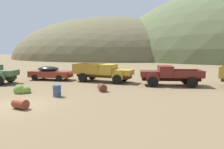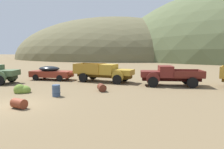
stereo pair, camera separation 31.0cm
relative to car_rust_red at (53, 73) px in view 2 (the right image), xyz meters
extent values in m
plane|color=brown|center=(3.81, -10.35, -0.82)|extent=(300.00, 300.00, 0.00)
ellipsoid|color=brown|center=(-12.01, 67.25, -0.82)|extent=(85.79, 67.86, 34.95)
cube|color=#47603D|center=(-2.82, -3.68, 0.30)|extent=(2.13, 2.11, 0.55)
cube|color=#B7B2A8|center=(-2.01, -3.49, 0.27)|extent=(0.35, 1.19, 0.44)
cylinder|color=#47603D|center=(-2.81, -4.75, -0.06)|extent=(1.21, 0.45, 1.20)
cylinder|color=#47603D|center=(-3.28, -2.72, -0.06)|extent=(1.21, 0.45, 1.20)
cylinder|color=black|center=(-2.80, -4.80, -0.34)|extent=(1.00, 0.49, 0.96)
cylinder|color=black|center=(-3.30, -2.67, -0.34)|extent=(1.00, 0.49, 0.96)
cube|color=maroon|center=(-0.14, -0.01, -0.14)|extent=(4.81, 2.12, 0.68)
ellipsoid|color=black|center=(-0.42, -0.02, 0.46)|extent=(2.53, 1.78, 0.57)
ellipsoid|color=maroon|center=(1.98, 0.10, -0.07)|extent=(1.11, 1.56, 0.61)
cylinder|color=black|center=(1.37, -0.88, -0.48)|extent=(0.69, 0.23, 0.68)
cylinder|color=black|center=(1.27, 1.01, -0.48)|extent=(0.69, 0.23, 0.68)
cylinder|color=black|center=(-1.56, -1.02, -0.48)|extent=(0.69, 0.23, 0.68)
cylinder|color=black|center=(-1.65, 0.87, -0.48)|extent=(0.69, 0.23, 0.68)
cube|color=#593D12|center=(6.11, 0.18, -0.16)|extent=(6.16, 1.74, 0.36)
cube|color=#B28928|center=(8.34, -0.09, 0.30)|extent=(2.13, 2.00, 0.55)
cube|color=#B7B2A8|center=(9.23, -0.20, 0.27)|extent=(0.23, 1.23, 0.44)
cylinder|color=#B28928|center=(7.95, -1.11, -0.06)|extent=(1.21, 0.33, 1.20)
cylinder|color=#B28928|center=(8.21, 0.99, -0.06)|extent=(1.21, 0.33, 1.20)
cube|color=#B28928|center=(6.68, 0.11, 0.55)|extent=(1.65, 2.21, 1.05)
cube|color=black|center=(7.31, 0.04, 0.76)|extent=(0.26, 1.73, 0.59)
cube|color=#A47826|center=(4.46, 0.39, 0.08)|extent=(3.31, 2.50, 0.12)
cube|color=#A47826|center=(4.33, -0.67, 0.62)|extent=(3.06, 0.48, 0.95)
cube|color=#A47826|center=(4.59, 1.45, 0.62)|extent=(3.06, 0.48, 0.95)
cube|color=#A47826|center=(3.00, 0.57, 0.62)|extent=(0.36, 2.13, 0.95)
cylinder|color=black|center=(7.94, -1.16, -0.34)|extent=(0.99, 0.40, 0.96)
cylinder|color=black|center=(8.22, 1.05, -0.34)|extent=(0.99, 0.40, 0.96)
cylinder|color=black|center=(4.07, -0.68, -0.34)|extent=(0.99, 0.40, 0.96)
cylinder|color=black|center=(4.34, 1.53, -0.34)|extent=(0.99, 0.40, 0.96)
cube|color=black|center=(13.04, -0.47, -0.16)|extent=(5.51, 1.83, 0.36)
cube|color=maroon|center=(11.06, -0.78, 0.30)|extent=(1.97, 2.01, 0.55)
cube|color=#B7B2A8|center=(10.27, -0.91, 0.27)|extent=(0.27, 1.21, 0.44)
cylinder|color=maroon|center=(11.12, 0.28, -0.06)|extent=(1.21, 0.37, 1.20)
cylinder|color=maroon|center=(11.45, -1.78, -0.06)|extent=(1.21, 0.37, 1.20)
cube|color=maroon|center=(12.53, -0.55, 0.55)|extent=(1.56, 2.19, 1.05)
cube|color=black|center=(11.97, -0.64, 0.76)|extent=(0.32, 1.70, 0.59)
cube|color=maroon|center=(14.50, -0.24, 0.08)|extent=(3.04, 2.51, 0.12)
cube|color=maroon|center=(14.34, 0.81, 0.42)|extent=(2.72, 0.53, 0.55)
cube|color=maroon|center=(14.67, -1.28, 0.42)|extent=(2.72, 0.53, 0.55)
cube|color=maroon|center=(15.80, -0.03, 0.42)|extent=(0.43, 2.10, 0.55)
cylinder|color=black|center=(11.12, 0.34, -0.34)|extent=(0.99, 0.43, 0.96)
cylinder|color=black|center=(11.46, -1.83, -0.34)|extent=(0.99, 0.43, 0.96)
cylinder|color=black|center=(14.56, 0.88, -0.34)|extent=(0.99, 0.43, 0.96)
cylinder|color=black|center=(14.90, -1.29, -0.34)|extent=(0.99, 0.43, 0.96)
cube|color=#B5882D|center=(17.58, 0.40, 0.62)|extent=(0.75, 2.00, 0.95)
cylinder|color=#384C6B|center=(4.93, -7.51, -0.39)|extent=(0.58, 0.58, 0.85)
torus|color=#27354A|center=(4.93, -7.51, -0.22)|extent=(0.62, 0.62, 0.03)
torus|color=#27354A|center=(4.93, -7.51, -0.56)|extent=(0.62, 0.62, 0.03)
cylinder|color=#5B2819|center=(7.54, -4.82, -0.51)|extent=(0.99, 1.08, 0.61)
cylinder|color=brown|center=(4.52, -10.87, -0.53)|extent=(0.98, 0.75, 0.57)
ellipsoid|color=olive|center=(1.78, -7.03, -0.61)|extent=(1.02, 0.92, 0.74)
ellipsoid|color=olive|center=(1.51, -7.22, -0.57)|extent=(0.96, 0.86, 0.90)
camera|label=1|loc=(12.47, -20.50, 2.49)|focal=32.48mm
camera|label=2|loc=(12.77, -20.42, 2.49)|focal=32.48mm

